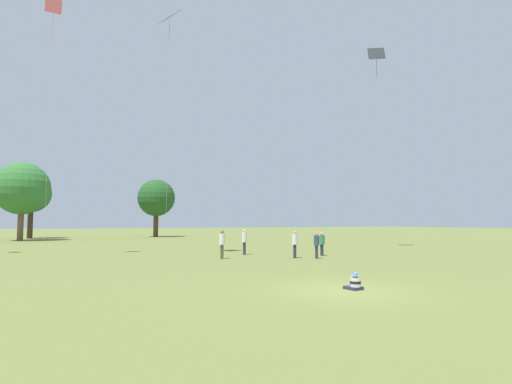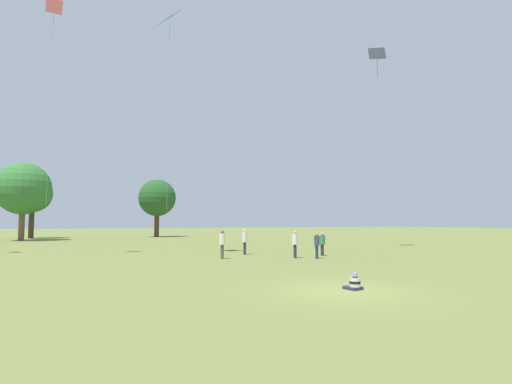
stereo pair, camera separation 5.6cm
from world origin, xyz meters
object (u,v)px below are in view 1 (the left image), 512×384
(kite_2, at_px, (376,58))
(distant_tree_0, at_px, (22,189))
(person_standing_2, at_px, (316,243))
(person_standing_4, at_px, (295,242))
(kite_0, at_px, (53,17))
(distant_tree_1, at_px, (156,198))
(seated_toddler, at_px, (355,283))
(person_standing_5, at_px, (322,242))
(kite_1, at_px, (169,22))
(distant_tree_2, at_px, (31,194))
(person_standing_0, at_px, (244,239))
(person_standing_3, at_px, (222,242))

(kite_2, distance_m, distant_tree_0, 42.94)
(person_standing_2, xyz_separation_m, person_standing_4, (-1.00, 0.89, 0.08))
(person_standing_4, distance_m, kite_0, 21.47)
(kite_0, relative_size, distant_tree_1, 1.90)
(person_standing_4, relative_size, kite_0, 0.10)
(seated_toddler, xyz_separation_m, kite_2, (15.64, 15.38, 16.38))
(person_standing_5, bearing_deg, kite_1, -37.96)
(person_standing_2, relative_size, distant_tree_2, 0.18)
(kite_0, relative_size, kite_2, 0.95)
(kite_1, xyz_separation_m, distant_tree_1, (6.77, 35.32, -9.99))
(person_standing_4, bearing_deg, kite_0, 22.77)
(distant_tree_1, bearing_deg, person_standing_0, -92.60)
(person_standing_0, height_order, distant_tree_2, distant_tree_2)
(person_standing_0, relative_size, person_standing_3, 0.99)
(kite_2, relative_size, distant_tree_2, 2.01)
(person_standing_3, height_order, person_standing_5, person_standing_3)
(person_standing_3, xyz_separation_m, person_standing_5, (6.83, -0.70, -0.15))
(person_standing_2, bearing_deg, distant_tree_2, 118.62)
(seated_toddler, height_order, kite_2, kite_2)
(person_standing_2, relative_size, distant_tree_1, 0.18)
(kite_0, distance_m, kite_1, 7.47)
(seated_toddler, xyz_separation_m, distant_tree_2, (-12.60, 52.74, 5.91))
(person_standing_4, xyz_separation_m, distant_tree_1, (-0.08, 40.35, 4.92))
(distant_tree_0, bearing_deg, person_standing_2, -62.49)
(seated_toddler, distance_m, distant_tree_1, 51.68)
(person_standing_0, distance_m, distant_tree_1, 36.97)
(distant_tree_1, distance_m, distant_tree_2, 16.95)
(distant_tree_1, bearing_deg, person_standing_3, -96.15)
(person_standing_3, height_order, kite_1, kite_1)
(person_standing_5, relative_size, kite_0, 0.09)
(distant_tree_2, bearing_deg, kite_0, -85.18)
(person_standing_3, relative_size, kite_1, 0.10)
(kite_0, relative_size, distant_tree_2, 1.91)
(kite_1, distance_m, kite_2, 18.17)
(kite_2, xyz_separation_m, distant_tree_0, (-28.82, 30.13, -10.27))
(kite_2, bearing_deg, kite_0, -108.50)
(kite_2, bearing_deg, distant_tree_2, -155.60)
(distant_tree_1, bearing_deg, kite_1, -100.86)
(seated_toddler, xyz_separation_m, person_standing_4, (4.35, 10.84, 0.80))
(person_standing_3, relative_size, kite_2, 0.10)
(person_standing_2, xyz_separation_m, distant_tree_1, (-1.08, 41.24, 5.01))
(kite_0, distance_m, distant_tree_2, 36.18)
(kite_0, height_order, distant_tree_0, kite_0)
(person_standing_4, bearing_deg, distant_tree_0, -13.49)
(person_standing_0, bearing_deg, kite_2, 145.64)
(person_standing_0, xyz_separation_m, distant_tree_2, (-15.21, 38.17, 5.09))
(kite_2, bearing_deg, person_standing_3, -91.48)
(distant_tree_0, height_order, distant_tree_1, distant_tree_0)
(person_standing_3, distance_m, distant_tree_0, 36.16)
(seated_toddler, height_order, person_standing_0, person_standing_0)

